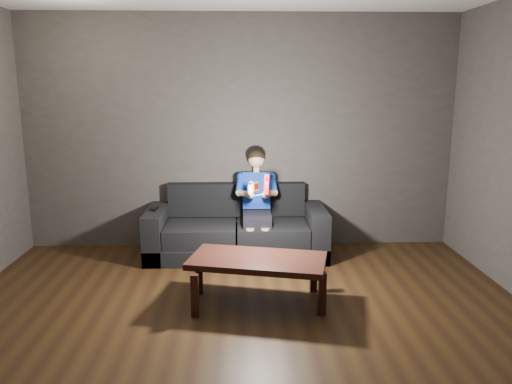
{
  "coord_description": "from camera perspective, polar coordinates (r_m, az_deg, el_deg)",
  "views": [
    {
      "loc": [
        -0.02,
        -3.31,
        1.89
      ],
      "look_at": [
        0.15,
        1.55,
        0.85
      ],
      "focal_mm": 35.0,
      "sensor_mm": 36.0,
      "label": 1
    }
  ],
  "objects": [
    {
      "name": "floor",
      "position": [
        3.82,
        -1.53,
        -17.63
      ],
      "size": [
        5.0,
        5.0,
        0.0
      ],
      "primitive_type": "plane",
      "color": "black",
      "rests_on": "ground"
    },
    {
      "name": "back_wall",
      "position": [
        5.84,
        -1.8,
        6.75
      ],
      "size": [
        5.0,
        0.04,
        2.7
      ],
      "primitive_type": "cube",
      "color": "#36332F",
      "rests_on": "ground"
    },
    {
      "name": "sofa",
      "position": [
        5.7,
        -2.23,
        -4.65
      ],
      "size": [
        2.0,
        0.86,
        0.77
      ],
      "color": "black",
      "rests_on": "floor"
    },
    {
      "name": "child",
      "position": [
        5.55,
        0.08,
        -0.46
      ],
      "size": [
        0.46,
        0.57,
        1.13
      ],
      "color": "black",
      "rests_on": "sofa"
    },
    {
      "name": "wii_remote_red",
      "position": [
        5.08,
        1.24,
        0.88
      ],
      "size": [
        0.07,
        0.09,
        0.21
      ],
      "color": "red",
      "rests_on": "child"
    },
    {
      "name": "nunchuk_white",
      "position": [
        5.09,
        -0.61,
        0.42
      ],
      "size": [
        0.08,
        0.11,
        0.16
      ],
      "color": "white",
      "rests_on": "child"
    },
    {
      "name": "wii_remote_black",
      "position": [
        5.63,
        -11.46,
        -1.87
      ],
      "size": [
        0.06,
        0.16,
        0.03
      ],
      "color": "black",
      "rests_on": "sofa"
    },
    {
      "name": "coffee_table",
      "position": [
        4.39,
        0.18,
        -8.22
      ],
      "size": [
        1.27,
        0.83,
        0.42
      ],
      "color": "black",
      "rests_on": "floor"
    }
  ]
}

